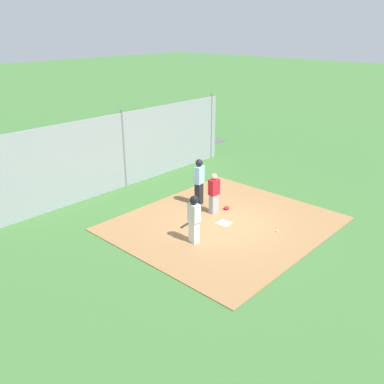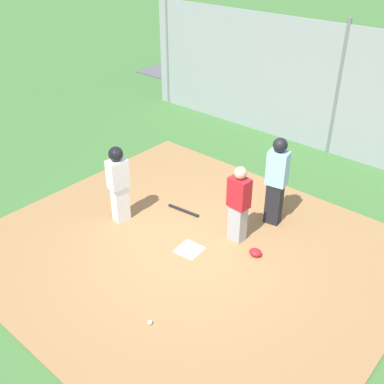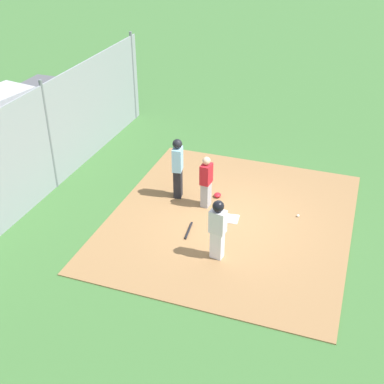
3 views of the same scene
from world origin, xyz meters
TOP-DOWN VIEW (x-y plane):
  - ground_plane at (0.00, 0.00)m, footprint 140.00×140.00m
  - dirt_infield at (0.00, 0.00)m, footprint 7.20×6.40m
  - home_plate at (0.00, 0.00)m, footprint 0.48×0.48m
  - catcher at (-0.44, -0.86)m, footprint 0.40×0.29m
  - umpire at (-0.65, -1.78)m, footprint 0.42×0.32m
  - runner at (1.71, 0.13)m, footprint 0.31×0.41m
  - baseball_bat at (0.94, -0.88)m, footprint 0.75×0.14m
  - catcher_mask at (-0.99, -0.68)m, footprint 0.24×0.20m
  - baseball at (-0.72, 1.73)m, footprint 0.07×0.07m
  - backstop_fence at (0.00, -5.50)m, footprint 12.00×0.10m

SIDE VIEW (x-z plane):
  - ground_plane at x=0.00m, z-range 0.00..0.00m
  - dirt_infield at x=0.00m, z-range 0.00..0.03m
  - home_plate at x=0.00m, z-range 0.03..0.05m
  - baseball_bat at x=0.94m, z-range 0.03..0.09m
  - baseball at x=-0.72m, z-range 0.03..0.10m
  - catcher_mask at x=-0.99m, z-range 0.03..0.15m
  - catcher at x=-0.44m, z-range 0.05..1.60m
  - runner at x=1.71m, z-range 0.14..1.75m
  - umpire at x=-0.65m, z-range 0.09..1.92m
  - backstop_fence at x=0.00m, z-range -0.07..3.28m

